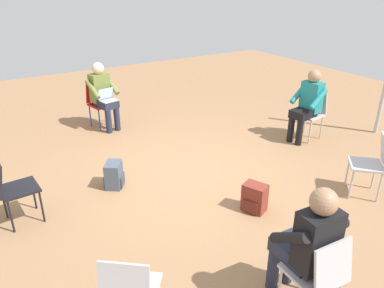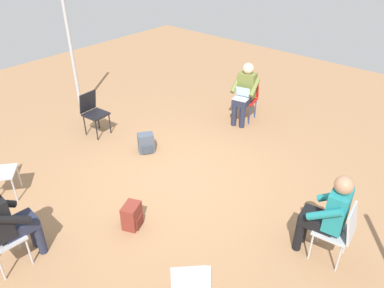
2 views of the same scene
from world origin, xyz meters
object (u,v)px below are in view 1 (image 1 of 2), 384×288
at_px(chair_east, 312,111).
at_px(person_with_laptop, 103,93).
at_px(chair_west, 11,186).
at_px(person_in_teal, 308,102).
at_px(chair_north, 99,101).
at_px(backpack_by_empty_chair, 114,176).
at_px(chair_south, 319,272).
at_px(backpack_near_laptop_user, 254,199).
at_px(chair_southeast, 373,161).
at_px(person_in_black, 308,241).

relative_size(chair_east, person_with_laptop, 0.69).
relative_size(chair_west, person_in_teal, 0.69).
height_order(chair_north, person_in_teal, person_in_teal).
height_order(chair_west, backpack_by_empty_chair, chair_west).
relative_size(chair_south, backpack_near_laptop_user, 2.36).
bearing_deg(backpack_by_empty_chair, chair_south, -77.48).
height_order(chair_southeast, backpack_near_laptop_user, chair_southeast).
distance_m(chair_southeast, person_in_teal, 1.88).
bearing_deg(chair_east, person_in_black, 123.98).
distance_m(chair_south, backpack_by_empty_chair, 3.05).
distance_m(person_with_laptop, person_in_black, 4.95).
bearing_deg(backpack_near_laptop_user, person_in_black, -114.55).
height_order(chair_south, chair_west, same).
height_order(chair_north, chair_south, same).
relative_size(chair_south, backpack_by_empty_chair, 2.36).
height_order(chair_north, backpack_by_empty_chair, chair_north).
xyz_separation_m(chair_west, person_in_black, (1.93, -2.60, 0.20)).
distance_m(chair_north, person_in_teal, 3.81).
bearing_deg(chair_north, person_in_black, 78.80).
height_order(chair_southeast, person_with_laptop, person_with_laptop).
relative_size(chair_southeast, backpack_near_laptop_user, 2.36).
bearing_deg(backpack_near_laptop_user, person_in_teal, 29.61).
xyz_separation_m(chair_east, person_with_laptop, (-2.97, 2.35, 0.20)).
xyz_separation_m(chair_southeast, backpack_by_empty_chair, (-2.80, 1.96, -0.34)).
distance_m(person_in_black, backpack_by_empty_chair, 2.92).
distance_m(backpack_near_laptop_user, backpack_by_empty_chair, 1.94).
bearing_deg(backpack_near_laptop_user, chair_southeast, -18.34).
xyz_separation_m(person_in_teal, backpack_near_laptop_user, (-2.18, -1.24, -0.54)).
height_order(chair_north, chair_west, same).
bearing_deg(chair_east, chair_south, 125.65).
bearing_deg(chair_west, chair_southeast, 61.81).
bearing_deg(chair_south, chair_north, 93.84).
xyz_separation_m(chair_west, person_with_laptop, (1.92, 2.35, 0.20)).
relative_size(chair_west, backpack_by_empty_chair, 2.36).
distance_m(chair_north, person_with_laptop, 0.26).
xyz_separation_m(person_with_laptop, backpack_by_empty_chair, (-0.65, -2.16, -0.53)).
bearing_deg(chair_west, chair_east, 85.30).
height_order(person_with_laptop, person_in_teal, same).
distance_m(person_in_teal, backpack_near_laptop_user, 2.57).
bearing_deg(person_in_teal, chair_north, 40.89).
distance_m(chair_north, backpack_by_empty_chair, 2.43).
xyz_separation_m(chair_north, person_in_black, (0.05, -5.11, 0.20)).
height_order(chair_north, backpack_near_laptop_user, chair_north).
distance_m(chair_east, backpack_near_laptop_user, 2.69).
relative_size(chair_east, person_in_black, 0.69).
relative_size(chair_south, person_in_black, 0.69).
height_order(chair_south, chair_southeast, same).
bearing_deg(chair_west, person_in_black, 32.00).
bearing_deg(person_in_black, backpack_near_laptop_user, 68.87).
bearing_deg(person_with_laptop, backpack_by_empty_chair, 61.43).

